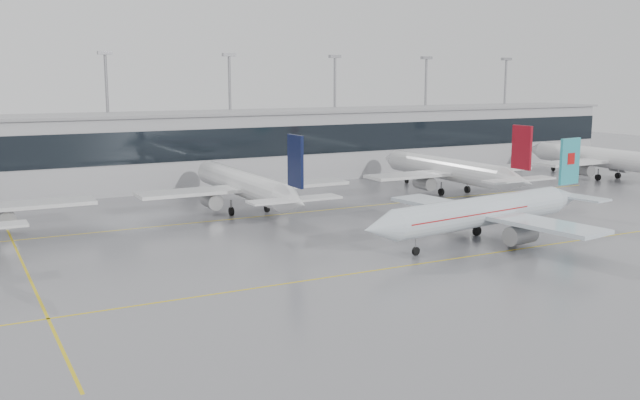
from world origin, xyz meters
TOP-DOWN VIEW (x-y plane):
  - ground at (0.00, 0.00)m, footprint 320.00×320.00m
  - taxi_line_main at (0.00, 0.00)m, footprint 120.00×0.25m
  - taxi_line_north at (0.00, 30.00)m, footprint 120.00×0.25m
  - taxi_line_cross at (-30.00, 15.00)m, footprint 0.25×60.00m
  - terminal at (0.00, 62.00)m, footprint 180.00×15.00m
  - terminal_glass at (0.00, 54.45)m, footprint 180.00×0.20m
  - terminal_roof at (0.00, 62.00)m, footprint 182.00×16.00m
  - light_masts at (0.00, 68.00)m, footprint 156.40×1.00m
  - air_canada_jet at (17.47, 4.57)m, footprint 35.23×28.06m
  - parked_jet_c at (-0.00, 33.69)m, footprint 29.64×36.96m
  - parked_jet_d at (35.00, 33.69)m, footprint 29.64×36.96m
  - parked_jet_e at (70.00, 33.69)m, footprint 29.64×36.96m

SIDE VIEW (x-z plane):
  - ground at x=0.00m, z-range 0.00..0.00m
  - taxi_line_main at x=0.00m, z-range 0.00..0.01m
  - taxi_line_north at x=0.00m, z-range 0.00..0.01m
  - taxi_line_cross at x=-30.00m, z-range 0.00..0.01m
  - air_canada_jet at x=17.47m, z-range -2.01..8.91m
  - parked_jet_c at x=0.00m, z-range -2.15..9.57m
  - parked_jet_d at x=35.00m, z-range -2.15..9.57m
  - parked_jet_e at x=70.00m, z-range -2.15..9.57m
  - terminal at x=0.00m, z-range 0.00..12.00m
  - terminal_glass at x=0.00m, z-range 5.00..10.00m
  - terminal_roof at x=0.00m, z-range 12.00..12.40m
  - light_masts at x=0.00m, z-range 2.04..24.64m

